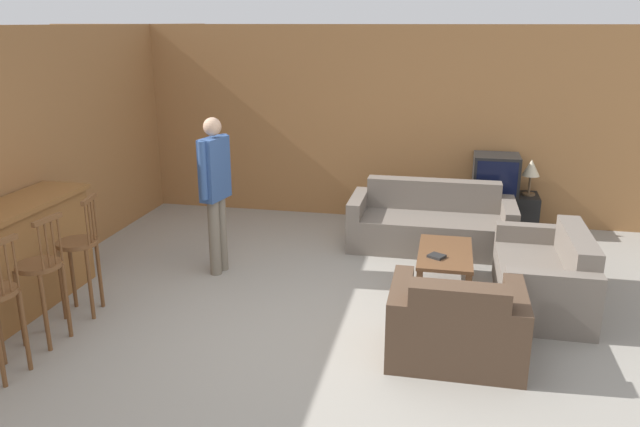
% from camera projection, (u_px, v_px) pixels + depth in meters
% --- Properties ---
extents(ground_plane, '(24.00, 24.00, 0.00)m').
position_uv_depth(ground_plane, '(316.00, 339.00, 5.39)').
color(ground_plane, gray).
extents(wall_back, '(9.40, 0.08, 2.60)m').
position_uv_depth(wall_back, '(373.00, 124.00, 8.46)').
color(wall_back, '#9E6B3D').
rests_on(wall_back, ground_plane).
extents(wall_left, '(0.08, 8.70, 2.60)m').
position_uv_depth(wall_left, '(60.00, 147.00, 6.88)').
color(wall_left, '#9E6B3D').
rests_on(wall_left, ground_plane).
extents(bar_chair_mid, '(0.41, 0.41, 1.13)m').
position_uv_depth(bar_chair_mid, '(41.00, 277.00, 5.18)').
color(bar_chair_mid, brown).
rests_on(bar_chair_mid, ground_plane).
extents(bar_chair_far, '(0.43, 0.43, 1.13)m').
position_uv_depth(bar_chair_far, '(79.00, 253.00, 5.71)').
color(bar_chair_far, brown).
rests_on(bar_chair_far, ground_plane).
extents(couch_far, '(1.94, 0.88, 0.77)m').
position_uv_depth(couch_far, '(431.00, 225.00, 7.54)').
color(couch_far, '#70665B').
rests_on(couch_far, ground_plane).
extents(armchair_near, '(1.07, 0.83, 0.75)m').
position_uv_depth(armchair_near, '(456.00, 327.00, 5.02)').
color(armchair_near, '#4C3828').
rests_on(armchair_near, ground_plane).
extents(loveseat_right, '(0.81, 1.49, 0.74)m').
position_uv_depth(loveseat_right, '(546.00, 277.00, 5.99)').
color(loveseat_right, '#70665B').
rests_on(loveseat_right, ground_plane).
extents(coffee_table, '(0.54, 1.01, 0.39)m').
position_uv_depth(coffee_table, '(445.00, 257.00, 6.35)').
color(coffee_table, brown).
rests_on(coffee_table, ground_plane).
extents(tv_unit, '(1.12, 0.48, 0.50)m').
position_uv_depth(tv_unit, '(493.00, 212.00, 8.15)').
color(tv_unit, black).
rests_on(tv_unit, ground_plane).
extents(tv, '(0.57, 0.51, 0.51)m').
position_uv_depth(tv, '(496.00, 174.00, 8.00)').
color(tv, black).
rests_on(tv, tv_unit).
extents(book_on_table, '(0.20, 0.19, 0.03)m').
position_uv_depth(book_on_table, '(437.00, 256.00, 6.18)').
color(book_on_table, black).
rests_on(book_on_table, coffee_table).
extents(table_lamp, '(0.22, 0.22, 0.46)m').
position_uv_depth(table_lamp, '(531.00, 170.00, 7.89)').
color(table_lamp, brown).
rests_on(table_lamp, tv_unit).
extents(person_by_window, '(0.23, 0.51, 1.70)m').
position_uv_depth(person_by_window, '(215.00, 186.00, 6.57)').
color(person_by_window, '#756B5B').
rests_on(person_by_window, ground_plane).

